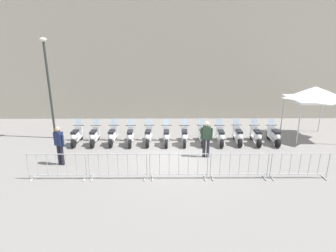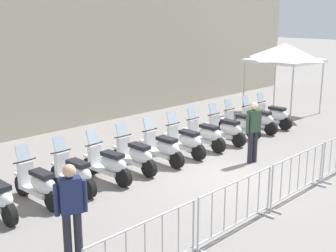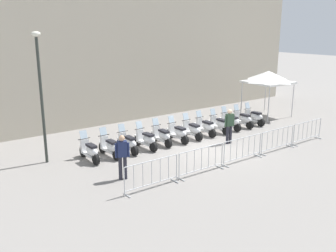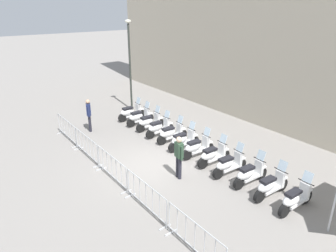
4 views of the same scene
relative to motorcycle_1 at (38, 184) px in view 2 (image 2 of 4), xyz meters
name	(u,v)px [view 2 (image 2 of 4)]	position (x,y,z in m)	size (l,w,h in m)	color
ground_plane	(227,176)	(4.36, -1.75, -0.45)	(120.00, 120.00, 0.00)	gray
motorcycle_1	(38,184)	(0.00, 0.00, 0.00)	(0.56, 1.73, 1.24)	black
motorcycle_2	(74,173)	(0.95, 0.07, 0.00)	(0.56, 1.72, 1.24)	black
motorcycle_3	(108,164)	(1.90, 0.05, 0.00)	(0.57, 1.73, 1.24)	black
motorcycle_4	(135,155)	(2.85, 0.14, 0.00)	(0.56, 1.72, 1.24)	black
motorcycle_5	(162,148)	(3.80, 0.13, 0.00)	(0.56, 1.72, 1.24)	black
motorcycle_6	(185,141)	(4.75, 0.19, 0.00)	(0.56, 1.72, 1.24)	black
motorcycle_7	(205,135)	(5.70, 0.26, 0.00)	(0.56, 1.72, 1.24)	black
motorcycle_8	(226,130)	(6.65, 0.23, 0.00)	(0.56, 1.72, 1.24)	black
motorcycle_9	(241,124)	(7.60, 0.36, 0.00)	(0.56, 1.72, 1.24)	black
motorcycle_10	(258,120)	(8.55, 0.34, 0.00)	(0.56, 1.72, 1.24)	black
motorcycle_11	(273,115)	(9.50, 0.38, 0.00)	(0.56, 1.72, 1.24)	black
barrier_segment_1	(237,207)	(2.09, -3.80, 0.07)	(2.27, 0.53, 1.07)	#B2B5B7
barrier_segment_2	(298,176)	(4.44, -3.71, 0.07)	(2.27, 0.53, 1.07)	#B2B5B7
officer_near_row_end	(253,129)	(5.72, -1.51, 0.53)	(0.54, 0.27, 1.73)	#23232D
officer_mid_plaza	(71,208)	(-0.71, -2.56, 0.53)	(0.52, 0.33, 1.73)	#23232D
canopy_tent	(285,53)	(11.83, 1.50, 2.06)	(2.51, 2.51, 2.91)	silver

